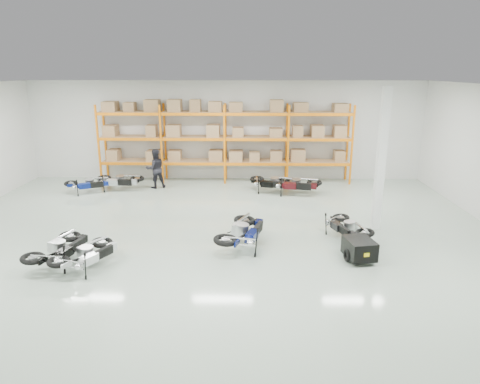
{
  "coord_description": "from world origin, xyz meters",
  "views": [
    {
      "loc": [
        1.1,
        -12.64,
        4.99
      ],
      "look_at": [
        0.8,
        0.83,
        1.1
      ],
      "focal_mm": 32.0,
      "sensor_mm": 36.0,
      "label": 1
    }
  ],
  "objects_px": {
    "moto_back_d": "(295,181)",
    "person_back": "(155,169)",
    "moto_blue_centre": "(244,227)",
    "moto_silver_left": "(87,250)",
    "moto_touring_right": "(347,223)",
    "moto_back_c": "(273,179)",
    "moto_back_b": "(119,178)",
    "moto_black_far_left": "(59,244)",
    "trailer": "(359,249)",
    "moto_back_a": "(88,181)"
  },
  "relations": [
    {
      "from": "moto_silver_left",
      "to": "person_back",
      "type": "height_order",
      "value": "person_back"
    },
    {
      "from": "moto_blue_centre",
      "to": "person_back",
      "type": "xyz_separation_m",
      "value": [
        -3.9,
        6.38,
        0.24
      ]
    },
    {
      "from": "moto_back_b",
      "to": "moto_silver_left",
      "type": "bearing_deg",
      "value": -166.78
    },
    {
      "from": "moto_silver_left",
      "to": "moto_touring_right",
      "type": "height_order",
      "value": "moto_silver_left"
    },
    {
      "from": "moto_black_far_left",
      "to": "moto_back_d",
      "type": "bearing_deg",
      "value": -122.49
    },
    {
      "from": "moto_silver_left",
      "to": "moto_back_d",
      "type": "distance_m",
      "value": 9.24
    },
    {
      "from": "moto_touring_right",
      "to": "moto_back_c",
      "type": "height_order",
      "value": "moto_back_c"
    },
    {
      "from": "moto_back_c",
      "to": "moto_back_d",
      "type": "relative_size",
      "value": 0.98
    },
    {
      "from": "moto_blue_centre",
      "to": "moto_back_d",
      "type": "relative_size",
      "value": 1.07
    },
    {
      "from": "moto_blue_centre",
      "to": "moto_touring_right",
      "type": "bearing_deg",
      "value": -149.16
    },
    {
      "from": "moto_back_c",
      "to": "moto_back_b",
      "type": "bearing_deg",
      "value": 103.36
    },
    {
      "from": "moto_touring_right",
      "to": "trailer",
      "type": "height_order",
      "value": "moto_touring_right"
    },
    {
      "from": "moto_silver_left",
      "to": "moto_touring_right",
      "type": "relative_size",
      "value": 1.03
    },
    {
      "from": "trailer",
      "to": "moto_back_d",
      "type": "bearing_deg",
      "value": 88.77
    },
    {
      "from": "moto_back_a",
      "to": "trailer",
      "type": "bearing_deg",
      "value": -146.4
    },
    {
      "from": "moto_touring_right",
      "to": "moto_back_c",
      "type": "xyz_separation_m",
      "value": [
        -1.97,
        5.03,
        0.06
      ]
    },
    {
      "from": "moto_blue_centre",
      "to": "person_back",
      "type": "height_order",
      "value": "person_back"
    },
    {
      "from": "moto_blue_centre",
      "to": "moto_back_a",
      "type": "bearing_deg",
      "value": -22.65
    },
    {
      "from": "moto_blue_centre",
      "to": "moto_silver_left",
      "type": "height_order",
      "value": "moto_blue_centre"
    },
    {
      "from": "moto_back_b",
      "to": "moto_blue_centre",
      "type": "bearing_deg",
      "value": -135.3
    },
    {
      "from": "moto_blue_centre",
      "to": "moto_silver_left",
      "type": "xyz_separation_m",
      "value": [
        -4.02,
        -1.47,
        -0.1
      ]
    },
    {
      "from": "moto_back_a",
      "to": "moto_back_d",
      "type": "distance_m",
      "value": 8.59
    },
    {
      "from": "trailer",
      "to": "moto_back_a",
      "type": "relative_size",
      "value": 0.92
    },
    {
      "from": "moto_back_c",
      "to": "trailer",
      "type": "bearing_deg",
      "value": -148.04
    },
    {
      "from": "moto_silver_left",
      "to": "moto_touring_right",
      "type": "distance_m",
      "value": 7.47
    },
    {
      "from": "moto_silver_left",
      "to": "moto_back_b",
      "type": "height_order",
      "value": "moto_back_b"
    },
    {
      "from": "trailer",
      "to": "person_back",
      "type": "xyz_separation_m",
      "value": [
        -7.02,
        7.24,
        0.49
      ]
    },
    {
      "from": "trailer",
      "to": "person_back",
      "type": "distance_m",
      "value": 10.1
    },
    {
      "from": "moto_blue_centre",
      "to": "trailer",
      "type": "height_order",
      "value": "moto_blue_centre"
    },
    {
      "from": "moto_back_b",
      "to": "moto_black_far_left",
      "type": "bearing_deg",
      "value": -172.84
    },
    {
      "from": "moto_black_far_left",
      "to": "moto_touring_right",
      "type": "relative_size",
      "value": 1.1
    },
    {
      "from": "moto_black_far_left",
      "to": "moto_back_b",
      "type": "relative_size",
      "value": 1.01
    },
    {
      "from": "moto_back_d",
      "to": "moto_black_far_left",
      "type": "bearing_deg",
      "value": 144.43
    },
    {
      "from": "moto_silver_left",
      "to": "moto_back_a",
      "type": "distance_m",
      "value": 7.47
    },
    {
      "from": "moto_silver_left",
      "to": "moto_back_c",
      "type": "height_order",
      "value": "moto_back_c"
    },
    {
      "from": "trailer",
      "to": "moto_back_b",
      "type": "xyz_separation_m",
      "value": [
        -8.53,
        6.87,
        0.18
      ]
    },
    {
      "from": "moto_back_c",
      "to": "person_back",
      "type": "height_order",
      "value": "person_back"
    },
    {
      "from": "moto_back_b",
      "to": "moto_back_c",
      "type": "relative_size",
      "value": 0.97
    },
    {
      "from": "moto_back_a",
      "to": "moto_black_far_left",
      "type": "bearing_deg",
      "value": 171.37
    },
    {
      "from": "moto_back_a",
      "to": "moto_back_c",
      "type": "relative_size",
      "value": 0.9
    },
    {
      "from": "trailer",
      "to": "moto_back_d",
      "type": "relative_size",
      "value": 0.8
    },
    {
      "from": "moto_back_c",
      "to": "moto_touring_right",
      "type": "bearing_deg",
      "value": -143.21
    },
    {
      "from": "trailer",
      "to": "moto_back_c",
      "type": "bearing_deg",
      "value": 95.69
    },
    {
      "from": "trailer",
      "to": "moto_back_a",
      "type": "height_order",
      "value": "moto_back_a"
    },
    {
      "from": "moto_silver_left",
      "to": "moto_black_far_left",
      "type": "relative_size",
      "value": 0.94
    },
    {
      "from": "moto_silver_left",
      "to": "moto_back_d",
      "type": "relative_size",
      "value": 0.9
    },
    {
      "from": "moto_back_d",
      "to": "person_back",
      "type": "distance_m",
      "value": 6.01
    },
    {
      "from": "moto_blue_centre",
      "to": "trailer",
      "type": "bearing_deg",
      "value": -177.93
    },
    {
      "from": "moto_back_b",
      "to": "person_back",
      "type": "bearing_deg",
      "value": -73.38
    },
    {
      "from": "moto_black_far_left",
      "to": "moto_back_b",
      "type": "height_order",
      "value": "moto_black_far_left"
    }
  ]
}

